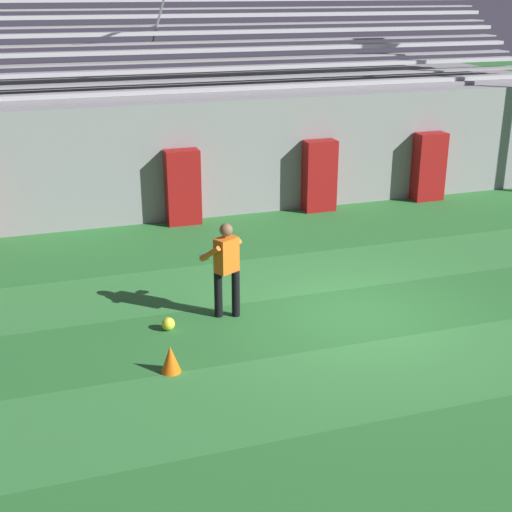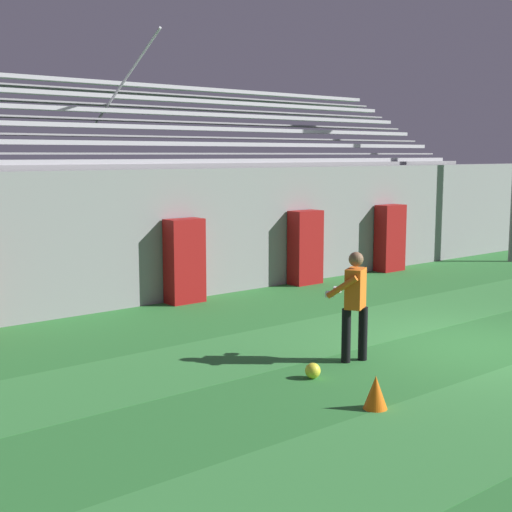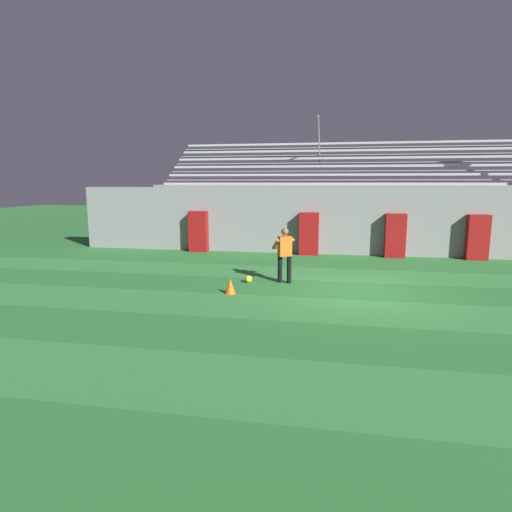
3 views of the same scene
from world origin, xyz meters
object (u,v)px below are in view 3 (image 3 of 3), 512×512
at_px(padding_pillar_gate_right, 395,236).
at_px(soccer_ball, 248,279).
at_px(padding_pillar_gate_left, 309,234).
at_px(padding_pillar_far_right, 477,237).
at_px(traffic_cone, 230,286).
at_px(padding_pillar_far_left, 198,231).
at_px(goalkeeper, 284,252).

distance_m(padding_pillar_gate_right, soccer_ball, 7.41).
bearing_deg(padding_pillar_gate_left, soccer_ball, -105.23).
relative_size(padding_pillar_gate_left, padding_pillar_far_right, 1.00).
distance_m(padding_pillar_gate_left, padding_pillar_far_right, 6.56).
xyz_separation_m(padding_pillar_far_right, traffic_cone, (-8.28, -6.81, -0.68)).
height_order(padding_pillar_far_left, traffic_cone, padding_pillar_far_left).
height_order(padding_pillar_gate_left, padding_pillar_far_left, same).
height_order(padding_pillar_far_right, traffic_cone, padding_pillar_far_right).
bearing_deg(padding_pillar_far_right, padding_pillar_far_left, 180.00).
bearing_deg(goalkeeper, padding_pillar_far_right, 36.77).
bearing_deg(traffic_cone, soccer_ball, 80.14).
xyz_separation_m(padding_pillar_gate_left, padding_pillar_far_left, (-4.82, 0.00, 0.00)).
bearing_deg(padding_pillar_far_left, traffic_cone, -65.49).
distance_m(padding_pillar_gate_left, soccer_ball, 5.70).
bearing_deg(padding_pillar_far_right, soccer_ball, -145.89).
bearing_deg(traffic_cone, padding_pillar_far_right, 39.42).
distance_m(padding_pillar_gate_right, padding_pillar_far_left, 8.29).
relative_size(goalkeeper, soccer_ball, 7.59).
height_order(soccer_ball, traffic_cone, traffic_cone).
xyz_separation_m(padding_pillar_far_right, goalkeeper, (-6.98, -5.22, 0.07)).
height_order(padding_pillar_far_left, goalkeeper, padding_pillar_far_left).
relative_size(padding_pillar_gate_right, traffic_cone, 4.22).
bearing_deg(padding_pillar_gate_left, traffic_cone, -104.18).
bearing_deg(padding_pillar_gate_right, padding_pillar_far_left, 180.00).
bearing_deg(padding_pillar_gate_right, traffic_cone, -127.31).
relative_size(padding_pillar_gate_right, goalkeeper, 1.06).
xyz_separation_m(goalkeeper, traffic_cone, (-1.30, -1.59, -0.74)).
xyz_separation_m(padding_pillar_gate_right, traffic_cone, (-5.19, -6.81, -0.68)).
bearing_deg(padding_pillar_far_right, traffic_cone, -140.58).
xyz_separation_m(padding_pillar_far_left, soccer_ball, (3.34, -5.45, -0.78)).
bearing_deg(traffic_cone, goalkeeper, 50.73).
bearing_deg(soccer_ball, traffic_cone, -99.86).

